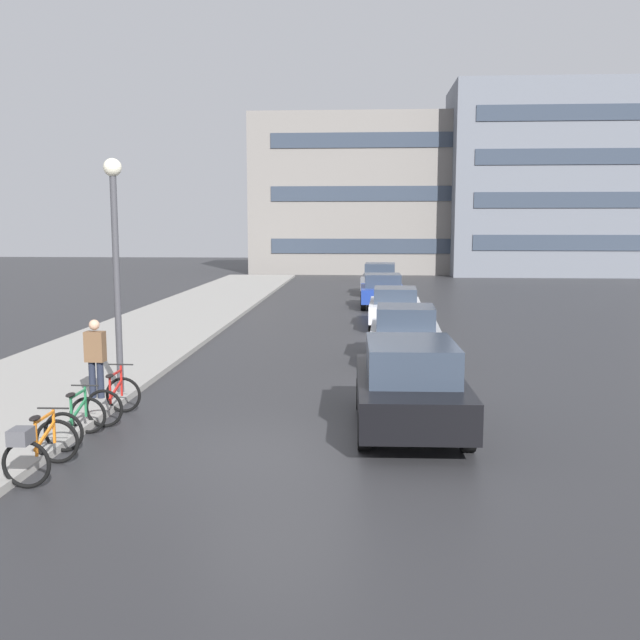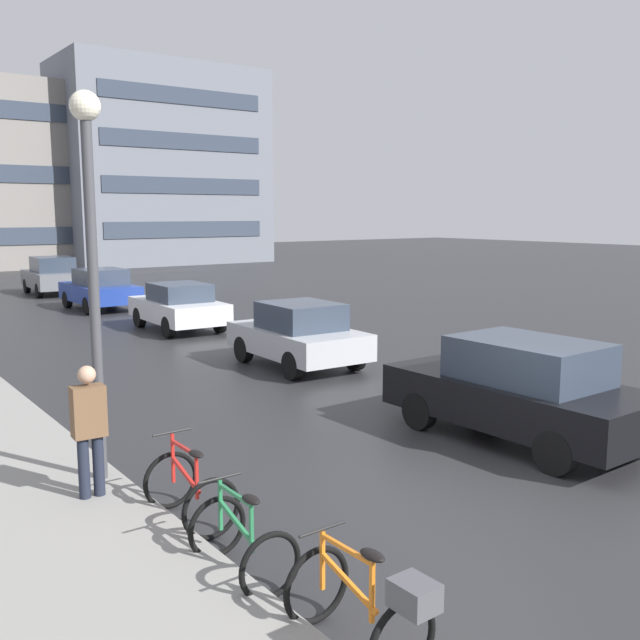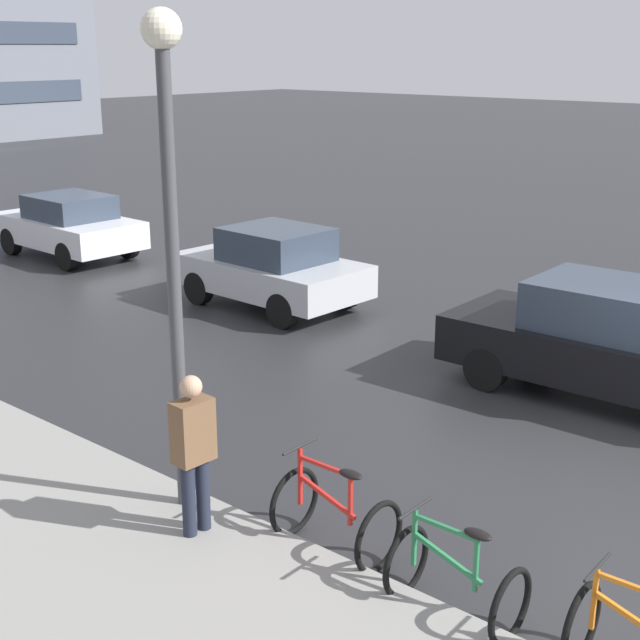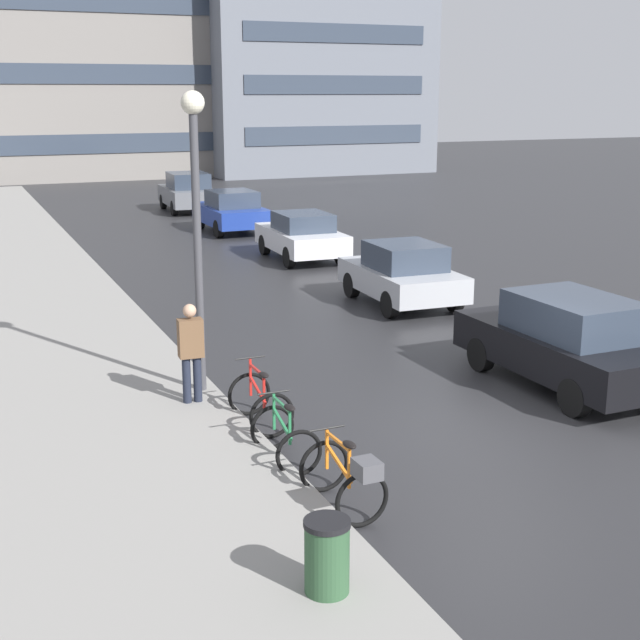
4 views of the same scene
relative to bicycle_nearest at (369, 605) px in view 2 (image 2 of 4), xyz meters
name	(u,v)px [view 2 (image 2 of 4)]	position (x,y,z in m)	size (l,w,h in m)	color
ground_plane	(492,501)	(3.40, 1.59, -0.50)	(140.00, 140.00, 0.00)	#28282B
bicycle_nearest	(369,605)	(0.00, 0.00, 0.00)	(0.75, 1.42, 0.98)	black
bicycle_second	(242,542)	(-0.15, 1.79, -0.11)	(0.69, 1.11, 0.93)	black
bicycle_third	(190,491)	(-0.01, 3.27, -0.09)	(0.73, 1.13, 1.02)	black
car_black	(520,390)	(5.68, 3.00, 0.34)	(2.01, 4.35, 1.66)	black
car_silver	(299,334)	(5.97, 9.71, 0.28)	(2.04, 3.77, 1.55)	#B2B5BA
car_white	(179,306)	(5.97, 16.34, 0.25)	(1.99, 3.94, 1.48)	silver
car_blue	(100,289)	(5.66, 22.60, 0.28)	(2.01, 3.85, 1.55)	navy
car_grey	(53,276)	(5.68, 28.93, 0.34)	(2.12, 4.06, 1.69)	slate
pedestrian	(89,428)	(-0.79, 4.42, 0.53)	(0.41, 0.26, 1.81)	#1E2333
streetlamp	(91,235)	(-0.47, 4.97, 2.87)	(0.38, 0.38, 5.15)	#424247
building_facade_side	(162,166)	(18.33, 45.20, 6.47)	(14.30, 7.68, 13.93)	slate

